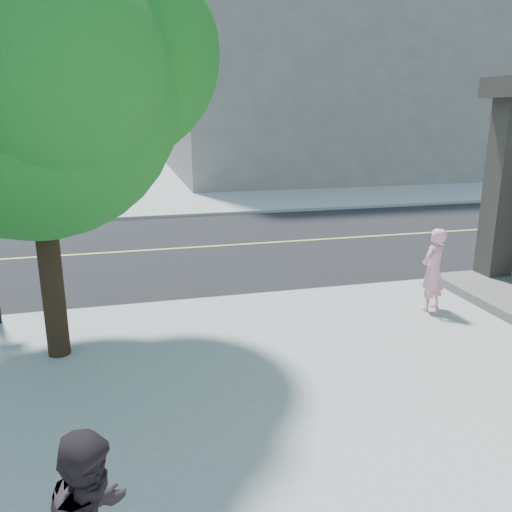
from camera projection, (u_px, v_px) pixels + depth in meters
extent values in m
plane|color=black|center=(27.00, 319.00, 9.74)|extent=(140.00, 140.00, 0.00)
cube|color=black|center=(54.00, 256.00, 13.94)|extent=(140.00, 9.00, 0.01)
cube|color=#979796|center=(311.00, 172.00, 33.00)|extent=(29.00, 25.00, 0.12)
cube|color=#35302B|center=(502.00, 187.00, 10.98)|extent=(0.55, 0.55, 4.20)
cube|color=slate|center=(319.00, 54.00, 31.69)|extent=(18.00, 16.00, 14.00)
imported|color=pink|center=(433.00, 270.00, 9.67)|extent=(0.68, 0.58, 1.57)
cylinder|color=black|center=(48.00, 250.00, 7.63)|extent=(0.33, 0.33, 3.35)
sphere|color=#1B7320|center=(31.00, 90.00, 7.03)|extent=(4.09, 4.09, 4.09)
sphere|color=#1B7320|center=(113.00, 53.00, 7.67)|extent=(3.16, 3.16, 3.16)
sphere|color=#1B7320|center=(48.00, 63.00, 6.09)|extent=(2.79, 2.79, 2.79)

